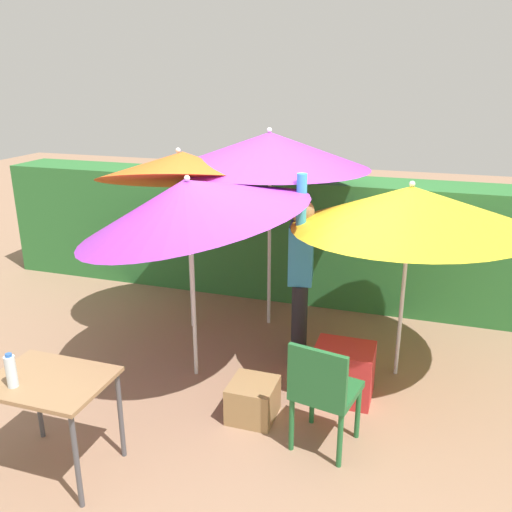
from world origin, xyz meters
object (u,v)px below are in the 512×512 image
umbrella_navy (270,150)px  bottle_water (11,371)px  chair_plastic (323,389)px  folding_table (50,390)px  cooler_box (343,372)px  crate_cardboard (253,400)px  umbrella_yellow (183,167)px  person_vendor (301,269)px  umbrella_orange (411,207)px  umbrella_rainbow (189,200)px

umbrella_navy → bottle_water: (-0.89, -2.89, -1.09)m
umbrella_navy → chair_plastic: (1.00, -1.96, -1.43)m
chair_plastic → folding_table: (-1.73, -0.79, 0.13)m
folding_table → cooler_box: bearing=40.9°
cooler_box → crate_cardboard: bearing=-141.4°
umbrella_yellow → chair_plastic: 2.74m
umbrella_yellow → crate_cardboard: bearing=-48.9°
person_vendor → bottle_water: person_vendor is taller
crate_cardboard → cooler_box: bearing=38.6°
umbrella_navy → folding_table: size_ratio=2.71×
bottle_water → folding_table: bearing=42.7°
umbrella_yellow → person_vendor: umbrella_yellow is taller
crate_cardboard → folding_table: size_ratio=0.48×
cooler_box → crate_cardboard: cooler_box is taller
umbrella_orange → person_vendor: person_vendor is taller
umbrella_rainbow → person_vendor: size_ratio=1.12×
chair_plastic → person_vendor: bearing=110.6°
umbrella_rainbow → bottle_water: bearing=-109.6°
folding_table → umbrella_navy: bearing=75.2°
umbrella_rainbow → chair_plastic: size_ratio=2.36×
umbrella_rainbow → person_vendor: bearing=37.5°
umbrella_orange → bottle_water: umbrella_orange is taller
umbrella_yellow → folding_table: umbrella_yellow is taller
umbrella_rainbow → person_vendor: (0.83, 0.64, -0.74)m
umbrella_navy → umbrella_rainbow: bearing=-103.8°
crate_cardboard → folding_table: 1.58m
person_vendor → bottle_water: (-1.40, -2.23, -0.09)m
umbrella_orange → cooler_box: 1.53m
person_vendor → umbrella_yellow: bearing=166.9°
chair_plastic → bottle_water: (-1.89, -0.94, 0.33)m
bottle_water → crate_cardboard: bearing=42.2°
umbrella_navy → folding_table: umbrella_navy is taller
bottle_water → cooler_box: bearing=41.0°
umbrella_yellow → cooler_box: bearing=-25.0°
cooler_box → folding_table: size_ratio=0.63×
umbrella_rainbow → umbrella_orange: 1.88m
umbrella_rainbow → crate_cardboard: size_ratio=5.48×
crate_cardboard → bottle_water: bearing=-137.8°
umbrella_rainbow → cooler_box: size_ratio=4.20×
folding_table → crate_cardboard: bearing=42.1°
umbrella_rainbow → chair_plastic: umbrella_rainbow is taller
umbrella_orange → umbrella_yellow: umbrella_yellow is taller
umbrella_orange → chair_plastic: umbrella_orange is taller
umbrella_navy → person_vendor: size_ratio=1.15×
umbrella_rainbow → umbrella_yellow: bearing=117.7°
umbrella_navy → cooler_box: size_ratio=4.33×
chair_plastic → folding_table: chair_plastic is taller
person_vendor → cooler_box: person_vendor is taller
crate_cardboard → umbrella_navy: bearing=102.7°
umbrella_navy → crate_cardboard: (0.39, -1.74, -1.78)m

